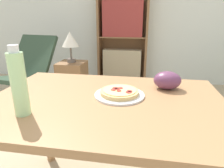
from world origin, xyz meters
The scene contains 9 objects.
wall_back centered at (0.00, 2.62, 1.30)m, with size 8.00×0.05×2.60m.
dining_table centered at (0.09, -0.03, 0.63)m, with size 1.20×0.83×0.73m.
pizza_on_plate centered at (0.16, 0.03, 0.75)m, with size 0.26×0.26×0.04m.
grape_bunch centered at (0.41, 0.18, 0.78)m, with size 0.15×0.12×0.10m.
drink_bottle centered at (-0.22, -0.24, 0.87)m, with size 0.06×0.06×0.29m.
lounge_chair_near centered at (-1.26, 1.37, 0.29)m, with size 0.69×0.85×0.88m.
bookshelf centered at (-0.11, 2.46, 0.73)m, with size 0.83×0.28×1.59m.
side_table centered at (-0.65, 1.46, 0.28)m, with size 0.34×0.34×0.57m.
table_lamp centered at (-0.65, 1.46, 0.84)m, with size 0.21×0.21×0.38m.
Camera 1 is at (0.28, -0.94, 1.13)m, focal length 32.00 mm.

